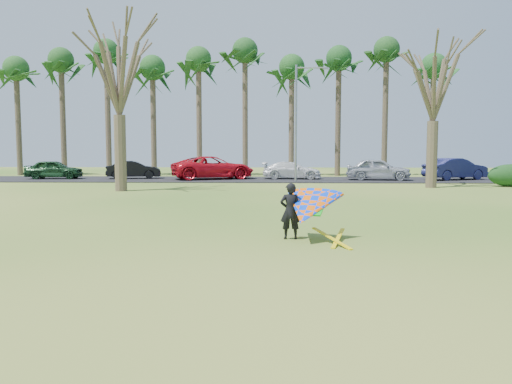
{
  "coord_description": "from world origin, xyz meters",
  "views": [
    {
      "loc": [
        0.53,
        -12.39,
        2.36
      ],
      "look_at": [
        0.0,
        2.0,
        1.1
      ],
      "focal_mm": 35.0,
      "sensor_mm": 36.0,
      "label": 1
    }
  ],
  "objects_px": {
    "bare_tree_right": "(434,77)",
    "car_4": "(378,169)",
    "bare_tree_left": "(118,65)",
    "kite_flyer": "(307,208)",
    "car_3": "(292,170)",
    "car_0": "(54,169)",
    "car_2": "(213,168)",
    "streetlight": "(298,118)",
    "car_1": "(134,170)",
    "car_5": "(455,169)"
  },
  "relations": [
    {
      "from": "bare_tree_left",
      "to": "car_5",
      "type": "xyz_separation_m",
      "value": [
        21.87,
        9.84,
        -6.06
      ]
    },
    {
      "from": "bare_tree_left",
      "to": "car_1",
      "type": "relative_size",
      "value": 2.38
    },
    {
      "from": "car_2",
      "to": "car_1",
      "type": "bearing_deg",
      "value": 63.29
    },
    {
      "from": "bare_tree_right",
      "to": "car_4",
      "type": "height_order",
      "value": "bare_tree_right"
    },
    {
      "from": "streetlight",
      "to": "bare_tree_left",
      "type": "bearing_deg",
      "value": -145.43
    },
    {
      "from": "bare_tree_right",
      "to": "car_4",
      "type": "relative_size",
      "value": 1.99
    },
    {
      "from": "bare_tree_left",
      "to": "streetlight",
      "type": "height_order",
      "value": "bare_tree_left"
    },
    {
      "from": "kite_flyer",
      "to": "car_3",
      "type": "bearing_deg",
      "value": 88.85
    },
    {
      "from": "car_0",
      "to": "car_3",
      "type": "xyz_separation_m",
      "value": [
        18.1,
        0.53,
        -0.07
      ]
    },
    {
      "from": "bare_tree_right",
      "to": "kite_flyer",
      "type": "bearing_deg",
      "value": -115.97
    },
    {
      "from": "bare_tree_left",
      "to": "car_1",
      "type": "distance_m",
      "value": 12.35
    },
    {
      "from": "bare_tree_right",
      "to": "car_4",
      "type": "xyz_separation_m",
      "value": [
        -1.86,
        6.38,
        -5.72
      ]
    },
    {
      "from": "car_3",
      "to": "car_1",
      "type": "bearing_deg",
      "value": 94.68
    },
    {
      "from": "kite_flyer",
      "to": "car_0",
      "type": "bearing_deg",
      "value": 125.47
    },
    {
      "from": "bare_tree_left",
      "to": "kite_flyer",
      "type": "distance_m",
      "value": 18.48
    },
    {
      "from": "car_1",
      "to": "streetlight",
      "type": "bearing_deg",
      "value": -118.93
    },
    {
      "from": "car_2",
      "to": "car_3",
      "type": "bearing_deg",
      "value": -108.99
    },
    {
      "from": "streetlight",
      "to": "car_0",
      "type": "xyz_separation_m",
      "value": [
        -18.39,
        2.97,
        -3.69
      ]
    },
    {
      "from": "car_5",
      "to": "kite_flyer",
      "type": "height_order",
      "value": "kite_flyer"
    },
    {
      "from": "car_1",
      "to": "kite_flyer",
      "type": "height_order",
      "value": "kite_flyer"
    },
    {
      "from": "car_0",
      "to": "car_2",
      "type": "xyz_separation_m",
      "value": [
        12.14,
        0.1,
        0.14
      ]
    },
    {
      "from": "car_1",
      "to": "car_0",
      "type": "bearing_deg",
      "value": 81.2
    },
    {
      "from": "bare_tree_left",
      "to": "car_4",
      "type": "bearing_deg",
      "value": 30.17
    },
    {
      "from": "bare_tree_left",
      "to": "streetlight",
      "type": "distance_m",
      "value": 12.58
    },
    {
      "from": "car_2",
      "to": "bare_tree_right",
      "type": "bearing_deg",
      "value": -139.78
    },
    {
      "from": "bare_tree_left",
      "to": "car_2",
      "type": "height_order",
      "value": "bare_tree_left"
    },
    {
      "from": "car_3",
      "to": "car_4",
      "type": "relative_size",
      "value": 0.96
    },
    {
      "from": "car_3",
      "to": "car_4",
      "type": "distance_m",
      "value": 6.36
    },
    {
      "from": "kite_flyer",
      "to": "car_5",
      "type": "bearing_deg",
      "value": 63.02
    },
    {
      "from": "car_1",
      "to": "car_3",
      "type": "xyz_separation_m",
      "value": [
        12.12,
        0.05,
        -0.03
      ]
    },
    {
      "from": "car_3",
      "to": "car_2",
      "type": "bearing_deg",
      "value": 98.59
    },
    {
      "from": "car_2",
      "to": "car_4",
      "type": "relative_size",
      "value": 1.33
    },
    {
      "from": "car_5",
      "to": "bare_tree_left",
      "type": "bearing_deg",
      "value": 91.04
    },
    {
      "from": "car_0",
      "to": "car_3",
      "type": "distance_m",
      "value": 18.11
    },
    {
      "from": "bare_tree_left",
      "to": "car_2",
      "type": "bearing_deg",
      "value": 68.78
    },
    {
      "from": "bare_tree_left",
      "to": "bare_tree_right",
      "type": "height_order",
      "value": "bare_tree_left"
    },
    {
      "from": "car_0",
      "to": "car_2",
      "type": "relative_size",
      "value": 0.68
    },
    {
      "from": "car_0",
      "to": "car_3",
      "type": "relative_size",
      "value": 0.94
    },
    {
      "from": "streetlight",
      "to": "car_4",
      "type": "distance_m",
      "value": 7.38
    },
    {
      "from": "car_2",
      "to": "car_3",
      "type": "distance_m",
      "value": 5.99
    },
    {
      "from": "car_4",
      "to": "car_5",
      "type": "bearing_deg",
      "value": -77.43
    },
    {
      "from": "bare_tree_right",
      "to": "car_1",
      "type": "distance_m",
      "value": 22.34
    },
    {
      "from": "car_2",
      "to": "car_5",
      "type": "relative_size",
      "value": 1.28
    },
    {
      "from": "car_0",
      "to": "kite_flyer",
      "type": "relative_size",
      "value": 1.75
    },
    {
      "from": "streetlight",
      "to": "car_0",
      "type": "bearing_deg",
      "value": 170.84
    },
    {
      "from": "bare_tree_left",
      "to": "car_0",
      "type": "xyz_separation_m",
      "value": [
        -8.23,
        9.97,
        -6.14
      ]
    },
    {
      "from": "car_4",
      "to": "kite_flyer",
      "type": "height_order",
      "value": "kite_flyer"
    },
    {
      "from": "bare_tree_right",
      "to": "car_3",
      "type": "xyz_separation_m",
      "value": [
        -8.13,
        7.5,
        -5.86
      ]
    },
    {
      "from": "streetlight",
      "to": "car_4",
      "type": "relative_size",
      "value": 1.73
    },
    {
      "from": "bare_tree_left",
      "to": "car_3",
      "type": "distance_m",
      "value": 15.69
    }
  ]
}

